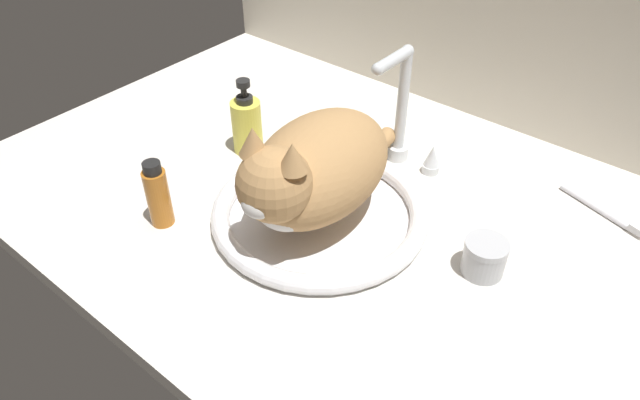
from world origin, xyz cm
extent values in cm
cube|color=silver|center=(0.00, 0.00, 1.50)|extent=(120.98, 81.90, 3.00)
cube|color=beige|center=(0.00, 42.15, 18.79)|extent=(120.98, 2.40, 37.58)
torus|color=white|center=(2.94, -5.09, 4.53)|extent=(35.56, 35.56, 3.06)
cylinder|color=white|center=(2.94, -5.09, 3.30)|extent=(30.97, 30.97, 0.60)
cylinder|color=silver|center=(2.94, 17.90, 4.31)|extent=(4.00, 4.00, 2.61)
cylinder|color=silver|center=(2.94, 17.90, 15.03)|extent=(2.00, 2.00, 18.84)
sphere|color=silver|center=(2.94, 17.90, 24.45)|extent=(2.20, 2.20, 2.20)
cylinder|color=silver|center=(2.94, 13.59, 24.45)|extent=(2.00, 8.62, 2.00)
sphere|color=silver|center=(2.94, 9.28, 24.45)|extent=(2.10, 2.10, 2.10)
cylinder|color=silver|center=(-4.27, 17.90, 3.80)|extent=(3.20, 3.20, 1.60)
cone|color=silver|center=(-4.27, 17.90, 6.61)|extent=(2.88, 2.88, 4.01)
cylinder|color=silver|center=(10.14, 17.90, 3.80)|extent=(3.20, 3.20, 1.60)
cone|color=silver|center=(10.14, 17.90, 6.61)|extent=(2.88, 2.88, 4.01)
ellipsoid|color=tan|center=(2.94, -5.09, 13.60)|extent=(20.33, 29.09, 15.08)
sphere|color=tan|center=(3.85, -16.13, 17.11)|extent=(11.01, 11.01, 11.01)
cone|color=tan|center=(7.14, -15.85, 23.03)|extent=(4.18, 4.18, 4.13)
cone|color=tan|center=(0.55, -16.40, 23.03)|extent=(4.18, 4.18, 4.13)
ellipsoid|color=silver|center=(4.19, -20.24, 16.01)|extent=(4.88, 3.67, 3.52)
ellipsoid|color=silver|center=(3.73, -14.75, 12.85)|extent=(10.57, 8.55, 8.29)
cylinder|color=tan|center=(1.62, 10.90, 7.66)|extent=(4.23, 12.92, 3.20)
cylinder|color=#E5DB4C|center=(-20.65, 2.15, 8.11)|extent=(5.59, 5.59, 10.23)
cylinder|color=black|center=(-20.65, 2.15, 13.83)|extent=(3.07, 3.07, 1.20)
cylinder|color=black|center=(-20.65, 2.15, 15.46)|extent=(1.12, 1.12, 2.07)
cylinder|color=black|center=(-20.65, 2.15, 17.10)|extent=(2.51, 2.51, 1.20)
cylinder|color=#B2B5BA|center=(29.16, 0.94, 5.31)|extent=(6.35, 6.35, 4.62)
cylinder|color=silver|center=(29.16, 0.94, 8.12)|extent=(6.47, 6.47, 1.00)
cylinder|color=#B2661E|center=(-16.52, -21.93, 8.00)|extent=(3.77, 3.77, 10.00)
cylinder|color=black|center=(-16.52, -21.93, 13.90)|extent=(2.83, 2.83, 1.80)
cylinder|color=silver|center=(36.94, 26.20, 3.50)|extent=(12.97, 4.94, 1.00)
cube|color=white|center=(44.51, 23.81, 4.10)|extent=(2.84, 1.93, 1.20)
camera|label=1|loc=(49.94, -62.50, 66.62)|focal=33.21mm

